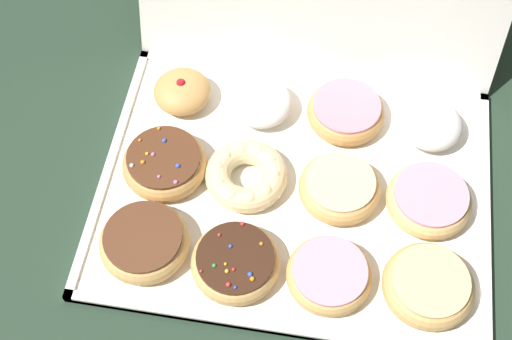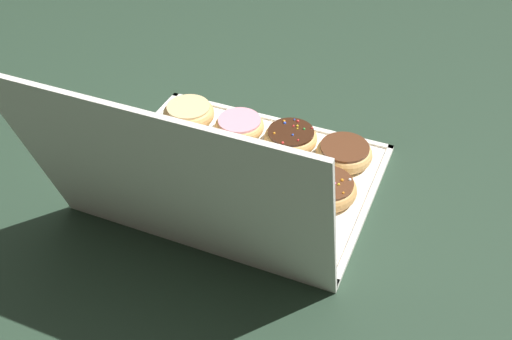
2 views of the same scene
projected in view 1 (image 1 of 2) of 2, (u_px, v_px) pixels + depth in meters
The scene contains 14 objects.
ground_plane at pixel (293, 192), 0.97m from camera, with size 3.00×3.00×0.00m, color #233828.
donut_box at pixel (293, 190), 0.96m from camera, with size 0.54×0.41×0.01m.
chocolate_frosted_donut_0 at pixel (144, 242), 0.89m from camera, with size 0.12×0.12×0.04m.
sprinkle_donut_1 at pixel (235, 262), 0.88m from camera, with size 0.11×0.11×0.04m.
pink_frosted_donut_2 at pixel (329, 275), 0.87m from camera, with size 0.11×0.11×0.03m.
glazed_ring_donut_3 at pixel (428, 286), 0.86m from camera, with size 0.12×0.12×0.04m.
sprinkle_donut_4 at pixel (165, 162), 0.96m from camera, with size 0.12×0.12×0.04m.
cruller_donut_5 at pixel (246, 176), 0.95m from camera, with size 0.11×0.11×0.04m.
glazed_ring_donut_6 at pixel (339, 190), 0.93m from camera, with size 0.11×0.11×0.04m.
pink_frosted_donut_7 at pixel (429, 201), 0.92m from camera, with size 0.12×0.12×0.04m.
jelly_filled_donut_8 at pixel (182, 91), 1.02m from camera, with size 0.08×0.08×0.05m.
powdered_filled_donut_9 at pixel (262, 102), 1.01m from camera, with size 0.09×0.09×0.05m.
pink_frosted_donut_10 at pixel (346, 112), 1.00m from camera, with size 0.11×0.11×0.04m.
powdered_filled_donut_11 at pixel (431, 124), 0.98m from camera, with size 0.09×0.09×0.05m.
Camera 1 is at (0.02, -0.48, 0.84)m, focal length 48.49 mm.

